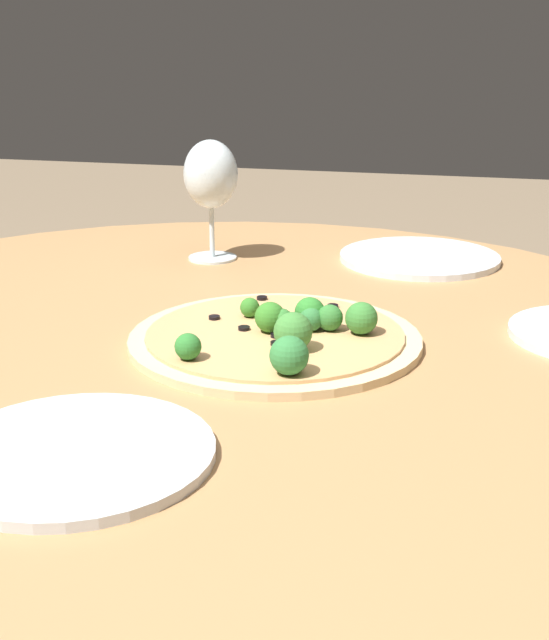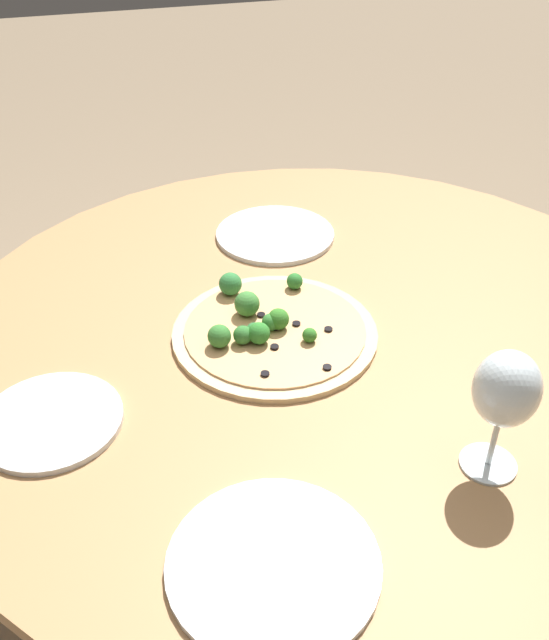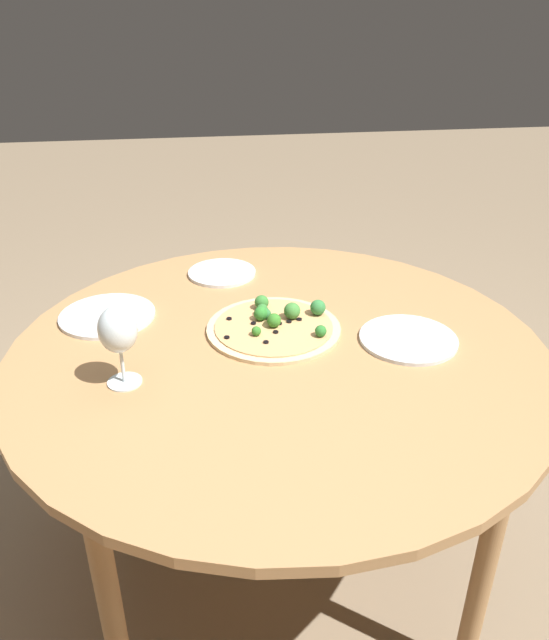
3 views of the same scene
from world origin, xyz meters
name	(u,v)px [view 2 (image 2 of 3)]	position (x,y,z in m)	size (l,w,h in m)	color
ground_plane	(309,586)	(0.00, 0.00, 0.00)	(12.00, 12.00, 0.00)	#847056
dining_table	(320,356)	(0.00, 0.00, 0.69)	(1.33, 1.33, 0.75)	#A87A4C
pizza	(270,327)	(-0.09, 0.01, 0.76)	(0.35, 0.35, 0.06)	#DBBC89
wine_glass	(506,392)	(0.11, -0.36, 0.88)	(0.09, 0.09, 0.19)	silver
plate_near	(275,234)	(0.01, 0.33, 0.76)	(0.25, 0.25, 0.01)	silver
plate_far	(273,564)	(-0.22, -0.43, 0.76)	(0.25, 0.25, 0.01)	silver
plate_side	(51,421)	(-0.46, -0.11, 0.76)	(0.21, 0.21, 0.01)	silver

